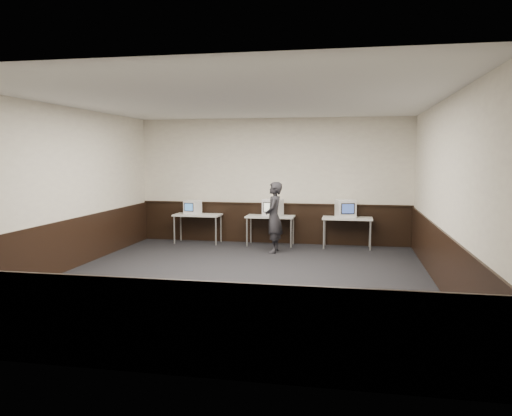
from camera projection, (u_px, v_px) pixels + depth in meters
The scene contains 18 objects.
floor at pixel (239, 280), 9.05m from camera, with size 8.00×8.00×0.00m, color black.
ceiling at pixel (238, 101), 8.72m from camera, with size 8.00×8.00×0.00m, color white.
back_wall at pixel (273, 181), 12.80m from camera, with size 7.00×7.00×0.00m, color beige.
front_wall at pixel (151, 220), 4.98m from camera, with size 7.00×7.00×0.00m, color beige.
left_wall at pixel (60, 190), 9.54m from camera, with size 8.00×8.00×0.00m, color beige.
right_wall at pixel (445, 195), 8.24m from camera, with size 8.00×8.00×0.00m, color beige.
wainscot_back at pixel (273, 224), 12.89m from camera, with size 6.98×0.04×1.00m, color black.
wainscot_front at pixel (154, 326), 5.11m from camera, with size 6.98×0.04×1.00m, color black.
wainscot_left at pixel (64, 246), 9.65m from camera, with size 0.04×7.98×1.00m, color black.
wainscot_right at pixel (441, 260), 8.36m from camera, with size 0.04×7.98×1.00m, color black.
wainscot_rail at pixel (273, 204), 12.82m from camera, with size 6.98×0.06×0.04m, color black.
desk_left at pixel (198, 217), 12.85m from camera, with size 1.20×0.60×0.75m.
desk_center at pixel (270, 219), 12.50m from camera, with size 1.20×0.60×0.75m.
desk_right at pixel (347, 220), 12.15m from camera, with size 1.20×0.60×0.75m.
emac_left at pixel (193, 207), 12.86m from camera, with size 0.43×0.44×0.35m.
emac_center at pixel (273, 207), 12.48m from camera, with size 0.52×0.53×0.42m.
emac_right at pixel (346, 209), 12.12m from camera, with size 0.54×0.55×0.44m.
person at pixel (274, 217), 11.57m from camera, with size 0.60×0.39×1.65m, color black.
Camera 1 is at (1.95, -8.66, 2.23)m, focal length 35.00 mm.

